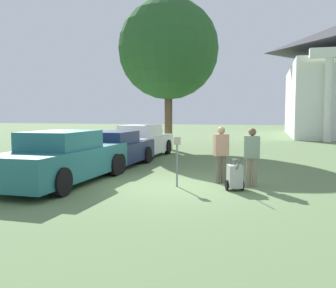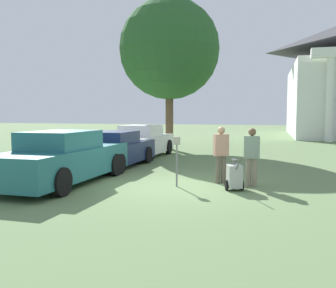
{
  "view_description": "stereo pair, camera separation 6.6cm",
  "coord_description": "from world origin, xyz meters",
  "px_view_note": "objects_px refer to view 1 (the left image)",
  "views": [
    {
      "loc": [
        2.55,
        -10.09,
        2.05
      ],
      "look_at": [
        -0.44,
        1.26,
        1.1
      ],
      "focal_mm": 40.0,
      "sensor_mm": 36.0,
      "label": 1
    },
    {
      "loc": [
        2.61,
        -10.07,
        2.05
      ],
      "look_at": [
        -0.44,
        1.26,
        1.1
      ],
      "focal_mm": 40.0,
      "sensor_mm": 36.0,
      "label": 2
    }
  ],
  "objects_px": {
    "parked_car_navy": "(112,150)",
    "person_supervisor": "(252,154)",
    "parking_meter": "(177,152)",
    "parked_car_teal": "(64,159)",
    "parked_car_white": "(142,142)",
    "person_worker": "(221,151)",
    "equipment_cart": "(235,176)"
  },
  "relations": [
    {
      "from": "person_supervisor",
      "to": "equipment_cart",
      "type": "xyz_separation_m",
      "value": [
        -0.42,
        -0.66,
        -0.55
      ]
    },
    {
      "from": "person_worker",
      "to": "parked_car_navy",
      "type": "bearing_deg",
      "value": -53.59
    },
    {
      "from": "parked_car_white",
      "to": "parked_car_navy",
      "type": "bearing_deg",
      "value": -88.99
    },
    {
      "from": "person_worker",
      "to": "person_supervisor",
      "type": "bearing_deg",
      "value": 134.98
    },
    {
      "from": "person_supervisor",
      "to": "person_worker",
      "type": "bearing_deg",
      "value": -15.77
    },
    {
      "from": "parked_car_white",
      "to": "person_worker",
      "type": "bearing_deg",
      "value": -51.57
    },
    {
      "from": "parked_car_navy",
      "to": "parked_car_teal",
      "type": "bearing_deg",
      "value": -88.99
    },
    {
      "from": "parked_car_white",
      "to": "person_worker",
      "type": "height_order",
      "value": "person_worker"
    },
    {
      "from": "parked_car_navy",
      "to": "person_supervisor",
      "type": "height_order",
      "value": "person_supervisor"
    },
    {
      "from": "parking_meter",
      "to": "person_supervisor",
      "type": "distance_m",
      "value": 2.11
    },
    {
      "from": "parked_car_navy",
      "to": "equipment_cart",
      "type": "bearing_deg",
      "value": -32.19
    },
    {
      "from": "equipment_cart",
      "to": "person_worker",
      "type": "bearing_deg",
      "value": 99.25
    },
    {
      "from": "parked_car_teal",
      "to": "person_worker",
      "type": "xyz_separation_m",
      "value": [
        4.45,
        1.23,
        0.22
      ]
    },
    {
      "from": "parking_meter",
      "to": "person_worker",
      "type": "height_order",
      "value": "person_worker"
    },
    {
      "from": "parking_meter",
      "to": "person_supervisor",
      "type": "xyz_separation_m",
      "value": [
        2.04,
        0.53,
        -0.04
      ]
    },
    {
      "from": "parked_car_navy",
      "to": "person_worker",
      "type": "xyz_separation_m",
      "value": [
        4.45,
        -2.27,
        0.29
      ]
    },
    {
      "from": "parked_car_white",
      "to": "equipment_cart",
      "type": "bearing_deg",
      "value": -52.94
    },
    {
      "from": "person_worker",
      "to": "parked_car_teal",
      "type": "bearing_deg",
      "value": -11.13
    },
    {
      "from": "parking_meter",
      "to": "person_supervisor",
      "type": "bearing_deg",
      "value": 14.61
    },
    {
      "from": "parked_car_white",
      "to": "person_supervisor",
      "type": "xyz_separation_m",
      "value": [
        5.35,
        -6.12,
        0.23
      ]
    },
    {
      "from": "parking_meter",
      "to": "person_worker",
      "type": "distance_m",
      "value": 1.41
    },
    {
      "from": "person_supervisor",
      "to": "parked_car_navy",
      "type": "bearing_deg",
      "value": -22.98
    },
    {
      "from": "parked_car_navy",
      "to": "person_supervisor",
      "type": "xyz_separation_m",
      "value": [
        5.35,
        -2.57,
        0.28
      ]
    },
    {
      "from": "person_supervisor",
      "to": "parked_car_teal",
      "type": "bearing_deg",
      "value": 12.52
    },
    {
      "from": "parked_car_navy",
      "to": "parking_meter",
      "type": "height_order",
      "value": "parking_meter"
    },
    {
      "from": "parked_car_navy",
      "to": "parking_meter",
      "type": "relative_size",
      "value": 3.37
    },
    {
      "from": "parked_car_white",
      "to": "person_worker",
      "type": "xyz_separation_m",
      "value": [
        4.45,
        -5.82,
        0.24
      ]
    },
    {
      "from": "parking_meter",
      "to": "equipment_cart",
      "type": "xyz_separation_m",
      "value": [
        1.62,
        -0.13,
        -0.59
      ]
    },
    {
      "from": "person_worker",
      "to": "equipment_cart",
      "type": "distance_m",
      "value": 1.21
    },
    {
      "from": "parked_car_navy",
      "to": "equipment_cart",
      "type": "height_order",
      "value": "parked_car_navy"
    },
    {
      "from": "parked_car_white",
      "to": "equipment_cart",
      "type": "xyz_separation_m",
      "value": [
        4.93,
        -6.78,
        -0.32
      ]
    },
    {
      "from": "parked_car_white",
      "to": "parked_car_teal",
      "type": "bearing_deg",
      "value": -88.99
    }
  ]
}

